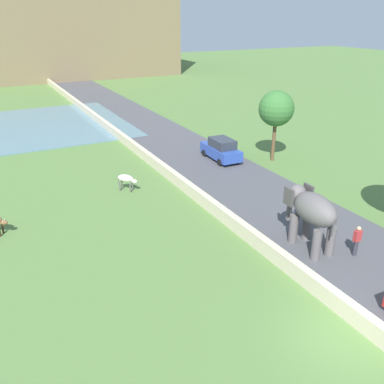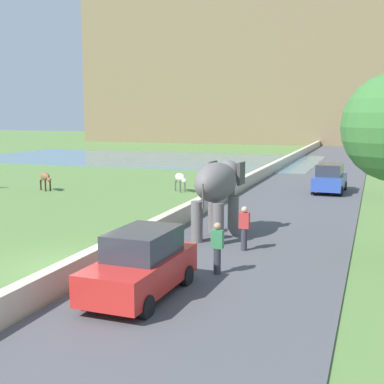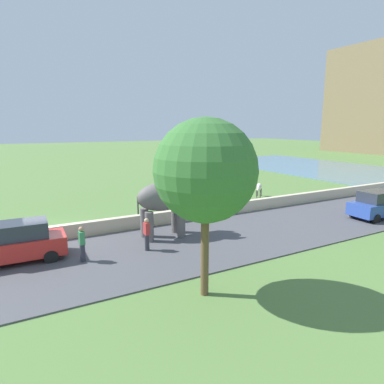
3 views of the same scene
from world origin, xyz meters
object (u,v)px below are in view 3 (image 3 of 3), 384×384
(elephant, at_px, (166,200))
(cow_brown, at_px, (188,176))
(cow_black, at_px, (165,172))
(person_beside_elephant, at_px, (147,234))
(cow_white, at_px, (259,187))
(car_red, at_px, (17,243))
(car_blue, at_px, (378,205))
(person_trailing, at_px, (82,243))

(elephant, distance_m, cow_brown, 16.37)
(cow_black, bearing_deg, person_beside_elephant, -26.53)
(elephant, xyz_separation_m, cow_white, (-5.66, 11.03, -1.20))
(elephant, relative_size, cow_brown, 2.61)
(person_beside_elephant, bearing_deg, car_red, -105.46)
(elephant, bearing_deg, car_red, -90.10)
(elephant, bearing_deg, cow_white, 117.17)
(car_blue, xyz_separation_m, cow_brown, (-16.97, -4.78, -0.06))
(person_trailing, bearing_deg, car_blue, 84.39)
(cow_brown, height_order, cow_black, same)
(elephant, relative_size, car_red, 0.87)
(cow_brown, xyz_separation_m, cow_black, (-4.16, -0.67, 0.00))
(cow_brown, xyz_separation_m, cow_white, (8.17, 2.35, 0.00))
(elephant, xyz_separation_m, car_blue, (3.13, 13.46, -1.14))
(car_red, relative_size, car_blue, 1.00)
(elephant, xyz_separation_m, cow_brown, (-13.83, 8.68, -1.20))
(cow_black, relative_size, cow_white, 1.03)
(car_red, relative_size, cow_brown, 3.02)
(car_red, height_order, cow_black, car_red)
(person_beside_elephant, xyz_separation_m, cow_brown, (-15.30, 10.38, -0.04))
(car_blue, bearing_deg, cow_white, -164.58)
(car_red, distance_m, cow_white, 18.97)
(elephant, bearing_deg, person_beside_elephant, -49.13)
(person_trailing, distance_m, cow_brown, 20.19)
(person_beside_elephant, xyz_separation_m, cow_black, (-19.46, 9.71, -0.04))
(car_red, bearing_deg, cow_black, 140.00)
(car_red, distance_m, car_blue, 20.77)
(person_beside_elephant, distance_m, cow_black, 21.75)
(person_beside_elephant, xyz_separation_m, cow_white, (-7.14, 12.73, -0.04))
(person_trailing, height_order, car_red, car_red)
(person_beside_elephant, relative_size, cow_black, 1.27)
(elephant, xyz_separation_m, cow_black, (-17.99, 8.01, -1.20))
(car_red, height_order, cow_brown, car_red)
(car_blue, xyz_separation_m, cow_white, (-8.80, -2.43, -0.06))
(person_trailing, relative_size, cow_brown, 1.21)
(car_red, bearing_deg, car_blue, 81.29)
(car_blue, distance_m, cow_white, 9.12)
(person_beside_elephant, distance_m, car_blue, 15.25)
(elephant, relative_size, car_blue, 0.87)
(cow_white, bearing_deg, cow_brown, -163.93)
(person_beside_elephant, distance_m, person_trailing, 2.93)
(car_blue, bearing_deg, person_beside_elephant, -96.25)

